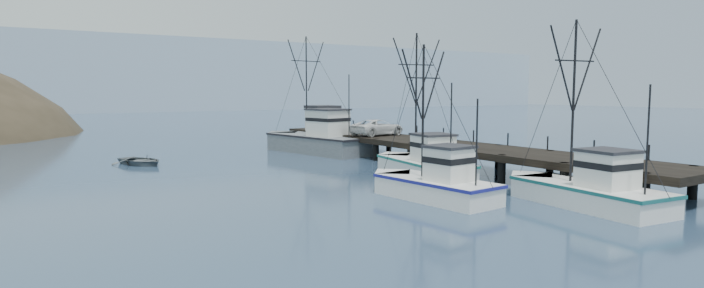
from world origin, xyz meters
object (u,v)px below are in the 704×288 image
(trawler_mid, at_px, (432,185))
(trawler_far, at_px, (422,165))
(pier_shed, at_px, (323,118))
(motorboat, at_px, (141,165))
(pier, at_px, (434,145))
(pickup_truck, at_px, (378,127))
(trawler_near, at_px, (584,191))
(work_vessel, at_px, (315,141))

(trawler_mid, distance_m, trawler_far, 9.04)
(pier_shed, xyz_separation_m, motorboat, (-19.99, -3.10, -3.42))
(pier, xyz_separation_m, motorboat, (-21.49, 13.68, -1.69))
(trawler_mid, relative_size, pickup_truck, 1.66)
(trawler_near, bearing_deg, trawler_far, 92.09)
(pickup_truck, bearing_deg, trawler_near, 161.63)
(work_vessel, distance_m, pier_shed, 4.49)
(motorboat, bearing_deg, pickup_truck, -36.85)
(pier_shed, bearing_deg, trawler_near, -94.93)
(pier_shed, relative_size, pickup_truck, 0.56)
(pier, bearing_deg, trawler_far, -138.96)
(pier, height_order, trawler_mid, trawler_mid)
(trawler_near, bearing_deg, pier, 75.78)
(pier, bearing_deg, work_vessel, 106.40)
(trawler_mid, distance_m, pier_shed, 29.82)
(trawler_far, relative_size, motorboat, 2.22)
(trawler_far, distance_m, work_vessel, 18.15)
(work_vessel, distance_m, pickup_truck, 7.07)
(pier, relative_size, motorboat, 8.81)
(trawler_far, height_order, motorboat, trawler_far)
(trawler_near, relative_size, trawler_far, 0.96)
(work_vessel, bearing_deg, pickup_truck, -56.14)
(trawler_mid, height_order, motorboat, trawler_mid)
(trawler_far, relative_size, work_vessel, 0.75)
(work_vessel, bearing_deg, trawler_mid, -103.83)
(trawler_mid, height_order, work_vessel, work_vessel)
(trawler_far, distance_m, pier_shed, 21.53)
(trawler_far, height_order, pickup_truck, trawler_far)
(pier, distance_m, trawler_mid, 15.54)
(trawler_near, bearing_deg, motorboat, 118.52)
(pickup_truck, bearing_deg, pier_shed, -0.67)
(trawler_mid, bearing_deg, trawler_near, -45.92)
(pier, xyz_separation_m, trawler_near, (-4.47, -17.63, -0.87))
(trawler_far, distance_m, pickup_truck, 13.42)
(trawler_near, bearing_deg, pickup_truck, 80.64)
(pier_shed, bearing_deg, work_vessel, -130.85)
(trawler_mid, bearing_deg, motorboat, 113.84)
(trawler_far, bearing_deg, pier_shed, 80.70)
(pier, height_order, trawler_far, trawler_far)
(trawler_far, relative_size, pier_shed, 3.47)
(trawler_near, height_order, trawler_mid, trawler_near)
(pier_shed, height_order, pickup_truck, pier_shed)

